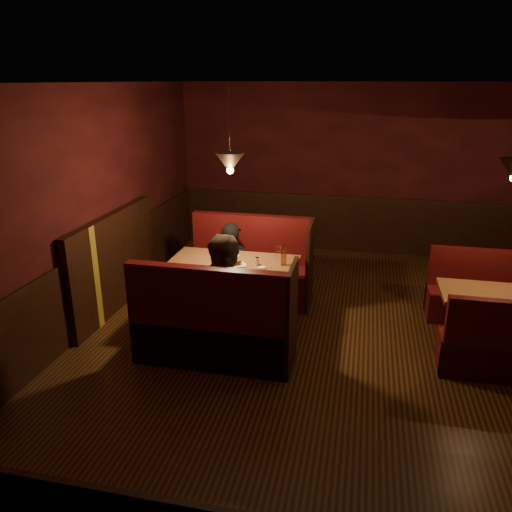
% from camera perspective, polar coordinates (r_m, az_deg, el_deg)
% --- Properties ---
extents(room, '(6.02, 7.02, 2.92)m').
position_cam_1_polar(room, '(5.62, 6.43, -0.11)').
color(room, black).
rests_on(room, ground).
extents(main_table, '(1.56, 0.95, 1.09)m').
position_cam_1_polar(main_table, '(6.10, -2.62, -2.52)').
color(main_table, brown).
rests_on(main_table, ground).
extents(main_bench_far, '(1.71, 0.61, 1.17)m').
position_cam_1_polar(main_bench_far, '(6.99, -0.57, -1.94)').
color(main_bench_far, '#4D0904').
rests_on(main_bench_far, ground).
extents(main_bench_near, '(1.71, 0.61, 1.17)m').
position_cam_1_polar(main_bench_near, '(5.44, -4.81, -8.62)').
color(main_bench_near, '#4D0904').
rests_on(main_bench_near, ground).
extents(second_table, '(1.15, 0.74, 0.65)m').
position_cam_1_polar(second_table, '(6.32, 25.30, -5.26)').
color(second_table, brown).
rests_on(second_table, ground).
extents(second_bench_far, '(1.27, 0.48, 0.91)m').
position_cam_1_polar(second_bench_far, '(7.01, 24.17, -4.40)').
color(second_bench_far, '#4D0904').
rests_on(second_bench_far, ground).
extents(second_bench_near, '(1.27, 0.48, 0.91)m').
position_cam_1_polar(second_bench_near, '(5.81, 26.65, -9.79)').
color(second_bench_near, '#4D0904').
rests_on(second_bench_near, ground).
extents(diner_a, '(0.60, 0.45, 1.50)m').
position_cam_1_polar(diner_a, '(6.72, -2.86, 0.58)').
color(diner_a, black).
rests_on(diner_a, ground).
extents(diner_b, '(0.96, 0.82, 1.73)m').
position_cam_1_polar(diner_b, '(5.39, -3.18, -2.98)').
color(diner_b, '#403228').
rests_on(diner_b, ground).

